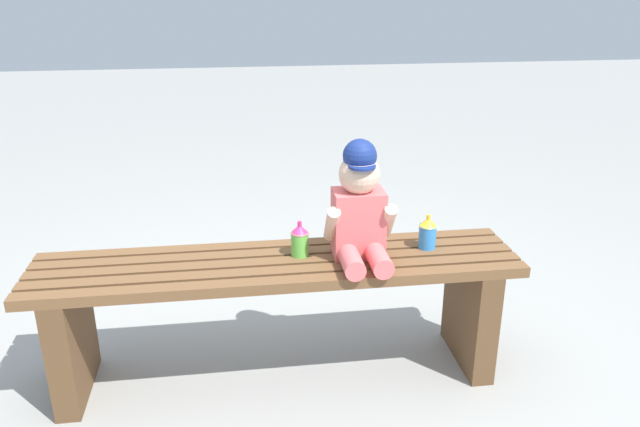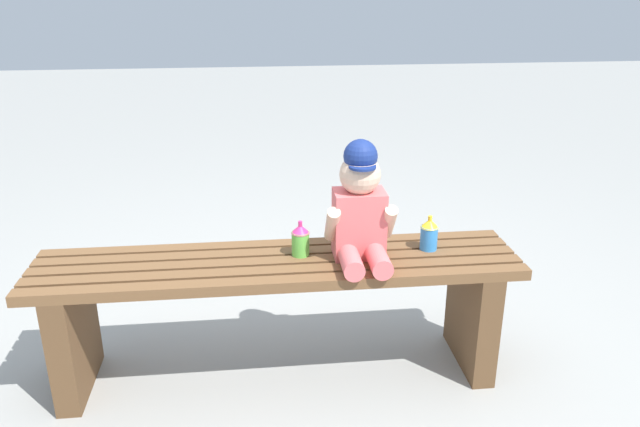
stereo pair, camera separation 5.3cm
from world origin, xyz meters
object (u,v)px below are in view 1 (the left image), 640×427
Objects in this scene: park_bench at (278,299)px; sippy_cup_right at (428,232)px; sippy_cup_left at (300,239)px; child_figure at (360,208)px.

sippy_cup_right is at bearing 3.31° from park_bench.
child_figure is at bearing -11.55° from sippy_cup_left.
sippy_cup_left and sippy_cup_right have the same top height.
sippy_cup_left is at bearing 180.00° from sippy_cup_right.
child_figure reaches higher than sippy_cup_left.
child_figure is 3.26× the size of sippy_cup_right.
child_figure is (0.28, -0.01, 0.32)m from park_bench.
sippy_cup_right is (0.25, 0.04, -0.12)m from child_figure.
sippy_cup_left is (-0.20, 0.04, -0.12)m from child_figure.
sippy_cup_left is at bearing 20.82° from park_bench.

